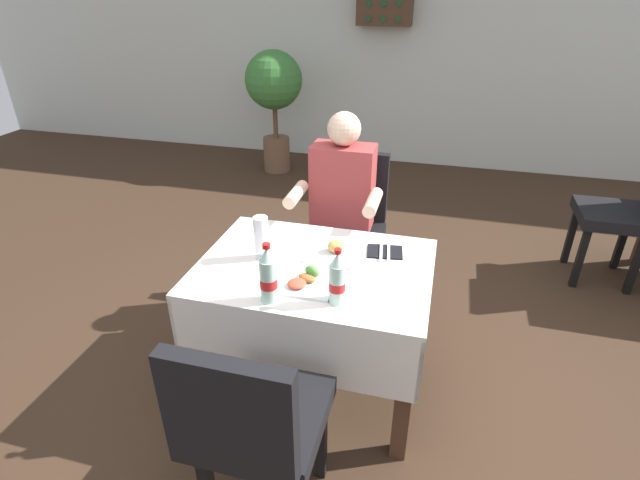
{
  "coord_description": "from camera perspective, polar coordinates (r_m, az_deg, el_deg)",
  "views": [
    {
      "loc": [
        0.42,
        -1.72,
        1.89
      ],
      "look_at": [
        -0.09,
        0.22,
        0.8
      ],
      "focal_mm": 27.03,
      "sensor_mm": 36.0,
      "label": 1
    }
  ],
  "objects": [
    {
      "name": "ground_plane",
      "position": [
        2.59,
        0.72,
        -18.46
      ],
      "size": [
        11.0,
        11.0,
        0.0
      ],
      "primitive_type": "plane",
      "color": "#382619"
    },
    {
      "name": "back_wall",
      "position": [
        5.6,
        11.4,
        23.23
      ],
      "size": [
        11.0,
        0.12,
        2.86
      ],
      "primitive_type": "cube",
      "color": "silver",
      "rests_on": "ground"
    },
    {
      "name": "main_dining_table",
      "position": [
        2.33,
        -0.63,
        -6.65
      ],
      "size": [
        1.08,
        0.79,
        0.72
      ],
      "color": "white",
      "rests_on": "ground"
    },
    {
      "name": "chair_far_diner_seat",
      "position": [
        2.99,
        3.38,
        1.87
      ],
      "size": [
        0.44,
        0.5,
        0.97
      ],
      "color": "black",
      "rests_on": "ground"
    },
    {
      "name": "chair_near_camera_side",
      "position": [
        1.77,
        -7.88,
        -20.69
      ],
      "size": [
        0.44,
        0.5,
        0.97
      ],
      "color": "black",
      "rests_on": "ground"
    },
    {
      "name": "seated_diner_far",
      "position": [
        2.83,
        2.41,
        3.84
      ],
      "size": [
        0.5,
        0.46,
        1.26
      ],
      "color": "#282D42",
      "rests_on": "ground"
    },
    {
      "name": "plate_near_camera",
      "position": [
        2.1,
        -1.64,
        -4.74
      ],
      "size": [
        0.25,
        0.25,
        0.06
      ],
      "color": "white",
      "rests_on": "main_dining_table"
    },
    {
      "name": "plate_far_diner",
      "position": [
        2.31,
        1.71,
        -1.24
      ],
      "size": [
        0.24,
        0.24,
        0.07
      ],
      "color": "white",
      "rests_on": "main_dining_table"
    },
    {
      "name": "beer_glass_left",
      "position": [
        2.26,
        -6.95,
        0.28
      ],
      "size": [
        0.07,
        0.07,
        0.21
      ],
      "color": "white",
      "rests_on": "main_dining_table"
    },
    {
      "name": "cola_bottle_primary",
      "position": [
        1.93,
        2.06,
        -4.73
      ],
      "size": [
        0.07,
        0.07,
        0.25
      ],
      "color": "silver",
      "rests_on": "main_dining_table"
    },
    {
      "name": "cola_bottle_secondary",
      "position": [
        1.95,
        -6.15,
        -4.31
      ],
      "size": [
        0.07,
        0.07,
        0.27
      ],
      "color": "silver",
      "rests_on": "main_dining_table"
    },
    {
      "name": "napkin_cutlery_set",
      "position": [
        2.36,
        7.68,
        -1.37
      ],
      "size": [
        0.19,
        0.19,
        0.01
      ],
      "color": "black",
      "rests_on": "main_dining_table"
    },
    {
      "name": "background_chair_left",
      "position": [
        3.81,
        32.86,
        3.21
      ],
      "size": [
        0.5,
        0.44,
        0.97
      ],
      "color": "black",
      "rests_on": "ground"
    },
    {
      "name": "potted_plant_corner",
      "position": [
        5.28,
        -5.47,
        17.25
      ],
      "size": [
        0.6,
        0.6,
        1.28
      ],
      "color": "brown",
      "rests_on": "ground"
    },
    {
      "name": "wall_bottle_rack",
      "position": [
        5.46,
        7.73,
        26.04
      ],
      "size": [
        0.56,
        0.21,
        0.42
      ],
      "color": "#472D1E"
    }
  ]
}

